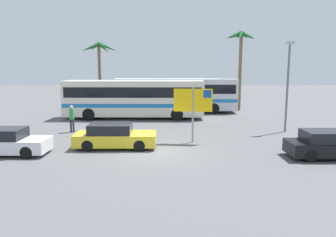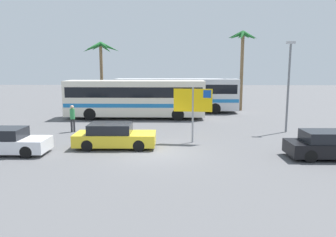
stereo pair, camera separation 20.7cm
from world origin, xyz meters
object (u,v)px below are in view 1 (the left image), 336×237
Objects in this scene: bus_front_coach at (134,97)px; ferry_sign at (194,102)px; car_white at (7,142)px; car_black at (329,145)px; bus_rear_coach at (175,94)px; pedestrian_by_bus at (72,116)px; car_yellow at (114,136)px.

bus_front_coach is 9.84m from ferry_sign.
car_black is (15.79, -0.38, 0.00)m from car_white.
bus_front_coach is 1.00× the size of bus_rear_coach.
bus_rear_coach is 17.58m from car_white.
pedestrian_by_bus is (-6.95, -9.72, -0.71)m from bus_rear_coach.
bus_rear_coach is at bearing 47.73° from bus_front_coach.
car_white is (-9.47, -2.75, -1.69)m from ferry_sign.
car_black is at bearing -65.17° from bus_rear_coach.
bus_rear_coach is 6.39× the size of pedestrian_by_bus.
ferry_sign reaches higher than bus_rear_coach.
ferry_sign is 10.01m from car_white.
bus_front_coach reaches higher than car_black.
bus_rear_coach is 2.65× the size of car_yellow.
car_yellow is (5.12, 1.45, 0.00)m from car_white.
bus_rear_coach is at bearing 60.71° from car_white.
bus_front_coach is at bearing 123.08° from ferry_sign.
bus_rear_coach is 17.36m from car_black.
bus_rear_coach is 2.91× the size of car_white.
bus_front_coach is 6.39× the size of pedestrian_by_bus.
car_white is at bearing -113.66° from bus_front_coach.
pedestrian_by_bus is (1.56, 5.62, 0.44)m from car_white.
car_black is 15.44m from pedestrian_by_bus.
car_yellow and car_black have the same top height.
car_black is 2.25× the size of pedestrian_by_bus.
car_yellow is at bearing -133.91° from pedestrian_by_bus.
ferry_sign is 4.85m from car_yellow.
bus_rear_coach is 11.97m from pedestrian_by_bus.
car_yellow is at bearing -89.61° from bus_front_coach.
bus_front_coach is 3.60× the size of ferry_sign.
bus_front_coach reaches higher than car_yellow.
car_black is at bearing -20.04° from ferry_sign.
car_yellow is 10.82m from car_black.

